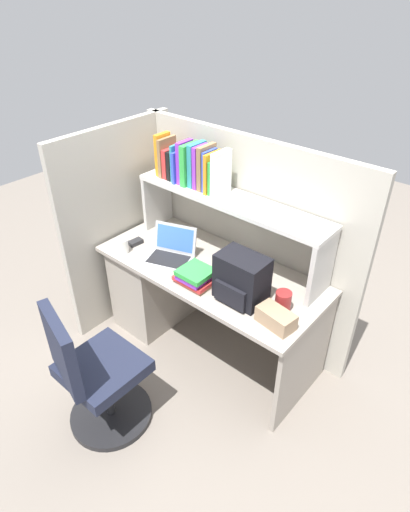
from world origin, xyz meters
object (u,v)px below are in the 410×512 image
Objects in this scene: backpack at (241,279)px; tissue_box at (276,318)px; paper_cup at (123,246)px; snack_canister at (283,301)px; office_chair at (95,378)px; laptop at (171,252)px; computer_mouse at (136,242)px.

backpack is 1.37× the size of tissue_box.
paper_cup reaches higher than tissue_box.
office_chair is at bearing -127.30° from snack_canister.
laptop reaches higher than snack_canister.
snack_canister reaches higher than computer_mouse.
office_chair is at bearing -77.25° from laptop.
computer_mouse is 0.14m from paper_cup.
tissue_box is at bearing -11.57° from backpack.
backpack is 0.32m from tissue_box.
snack_canister reaches higher than paper_cup.
computer_mouse is (-0.96, -0.00, -0.13)m from backpack.
office_chair is at bearing -125.10° from tissue_box.
backpack is 2.90× the size of computer_mouse.
computer_mouse is 0.47× the size of tissue_box.
backpack reaches higher than office_chair.
computer_mouse is at bearing 97.46° from paper_cup.
snack_canister is (1.21, 0.08, 0.05)m from computer_mouse.
paper_cup is at bearing -150.86° from laptop.
tissue_box is at bearing -6.33° from laptop.
laptop is 0.64m from backpack.
snack_canister is at bearing 9.93° from paper_cup.
paper_cup is at bearing -77.07° from computer_mouse.
snack_canister is 1.20m from office_chair.
backpack reaches higher than tissue_box.
paper_cup is at bearing -38.68° from office_chair.
paper_cup reaches higher than computer_mouse.
backpack is at bearing 7.91° from paper_cup.
tissue_box is at bearing 2.75° from computer_mouse.
tissue_box is at bearing 3.26° from paper_cup.
backpack is 0.32× the size of office_chair.
snack_canister is at bearing 115.26° from tissue_box.
backpack is (0.63, -0.04, 0.10)m from laptop.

